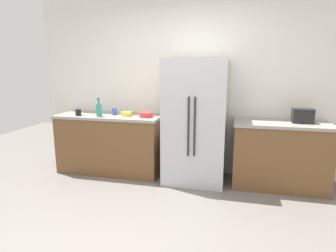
{
  "coord_description": "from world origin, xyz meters",
  "views": [
    {
      "loc": [
        0.78,
        -2.34,
        1.6
      ],
      "look_at": [
        0.1,
        0.46,
        1.0
      ],
      "focal_mm": 29.97,
      "sensor_mm": 36.0,
      "label": 1
    }
  ],
  "objects_px": {
    "bowl_a": "(146,115)",
    "bowl_b": "(126,114)",
    "cup_a": "(114,111)",
    "bottle_a": "(99,110)",
    "toaster": "(303,116)",
    "refrigerator": "(195,122)",
    "cup_b": "(78,112)"
  },
  "relations": [
    {
      "from": "bottle_a",
      "to": "cup_b",
      "type": "height_order",
      "value": "bottle_a"
    },
    {
      "from": "cup_a",
      "to": "bowl_a",
      "type": "xyz_separation_m",
      "value": [
        0.53,
        -0.09,
        -0.02
      ]
    },
    {
      "from": "bottle_a",
      "to": "cup_b",
      "type": "distance_m",
      "value": 0.35
    },
    {
      "from": "bowl_a",
      "to": "bottle_a",
      "type": "bearing_deg",
      "value": -170.14
    },
    {
      "from": "cup_a",
      "to": "cup_b",
      "type": "bearing_deg",
      "value": -158.97
    },
    {
      "from": "cup_a",
      "to": "toaster",
      "type": "bearing_deg",
      "value": -0.46
    },
    {
      "from": "cup_a",
      "to": "bottle_a",
      "type": "bearing_deg",
      "value": -125.77
    },
    {
      "from": "refrigerator",
      "to": "bowl_b",
      "type": "bearing_deg",
      "value": 179.0
    },
    {
      "from": "bottle_a",
      "to": "bowl_b",
      "type": "relative_size",
      "value": 1.7
    },
    {
      "from": "bowl_a",
      "to": "bowl_b",
      "type": "bearing_deg",
      "value": 173.82
    },
    {
      "from": "toaster",
      "to": "bowl_b",
      "type": "bearing_deg",
      "value": -179.27
    },
    {
      "from": "bottle_a",
      "to": "bowl_b",
      "type": "height_order",
      "value": "bottle_a"
    },
    {
      "from": "refrigerator",
      "to": "bowl_b",
      "type": "relative_size",
      "value": 10.79
    },
    {
      "from": "cup_a",
      "to": "bowl_b",
      "type": "height_order",
      "value": "cup_a"
    },
    {
      "from": "bottle_a",
      "to": "cup_a",
      "type": "xyz_separation_m",
      "value": [
        0.15,
        0.2,
        -0.05
      ]
    },
    {
      "from": "bottle_a",
      "to": "bowl_a",
      "type": "bearing_deg",
      "value": 9.86
    },
    {
      "from": "bowl_b",
      "to": "cup_b",
      "type": "bearing_deg",
      "value": -169.01
    },
    {
      "from": "bowl_a",
      "to": "cup_b",
      "type": "bearing_deg",
      "value": -174.21
    },
    {
      "from": "bottle_a",
      "to": "bowl_a",
      "type": "relative_size",
      "value": 1.4
    },
    {
      "from": "refrigerator",
      "to": "cup_a",
      "type": "bearing_deg",
      "value": 176.8
    },
    {
      "from": "bowl_a",
      "to": "bowl_b",
      "type": "distance_m",
      "value": 0.32
    },
    {
      "from": "bottle_a",
      "to": "cup_a",
      "type": "bearing_deg",
      "value": 54.23
    },
    {
      "from": "bowl_a",
      "to": "bowl_b",
      "type": "xyz_separation_m",
      "value": [
        -0.32,
        0.03,
        -0.01
      ]
    },
    {
      "from": "refrigerator",
      "to": "bowl_b",
      "type": "height_order",
      "value": "refrigerator"
    },
    {
      "from": "bowl_b",
      "to": "refrigerator",
      "type": "bearing_deg",
      "value": -1.0
    },
    {
      "from": "bottle_a",
      "to": "toaster",
      "type": "bearing_deg",
      "value": 3.76
    },
    {
      "from": "toaster",
      "to": "cup_a",
      "type": "relative_size",
      "value": 2.5
    },
    {
      "from": "bottle_a",
      "to": "cup_b",
      "type": "xyz_separation_m",
      "value": [
        -0.35,
        0.01,
        -0.05
      ]
    },
    {
      "from": "bowl_b",
      "to": "cup_a",
      "type": "bearing_deg",
      "value": 166.56
    },
    {
      "from": "toaster",
      "to": "cup_b",
      "type": "relative_size",
      "value": 2.69
    },
    {
      "from": "refrigerator",
      "to": "toaster",
      "type": "relative_size",
      "value": 6.76
    },
    {
      "from": "toaster",
      "to": "bowl_b",
      "type": "relative_size",
      "value": 1.6
    }
  ]
}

